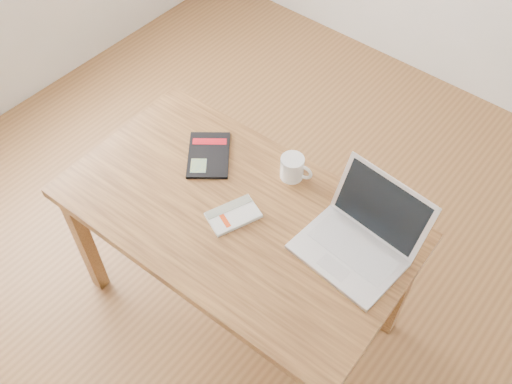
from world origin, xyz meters
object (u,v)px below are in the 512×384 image
Objects in this scene: desk at (237,225)px; white_guidebook at (233,215)px; black_guidebook at (209,155)px; coffee_mug at (293,168)px; laptop at (359,238)px.

white_guidebook is (0.01, -0.02, 0.10)m from desk.
black_guidebook is 0.36m from coffee_mug.
desk is 6.21× the size of white_guidebook.
laptop is at bearing 17.83° from desk.
laptop is at bearing -27.55° from coffee_mug.
laptop is at bearing -37.65° from black_guidebook.
laptop reaches higher than coffee_mug.
white_guidebook is 0.56× the size of laptop.
coffee_mug is at bearing 168.04° from laptop.
laptop is (0.45, 0.16, 0.14)m from desk.
laptop reaches higher than desk.
coffee_mug is (0.33, 0.13, 0.05)m from black_guidebook.
coffee_mug is at bearing -17.24° from black_guidebook.
black_guidebook is at bearing -169.13° from coffee_mug.
black_guidebook is (-0.28, 0.17, -0.00)m from white_guidebook.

